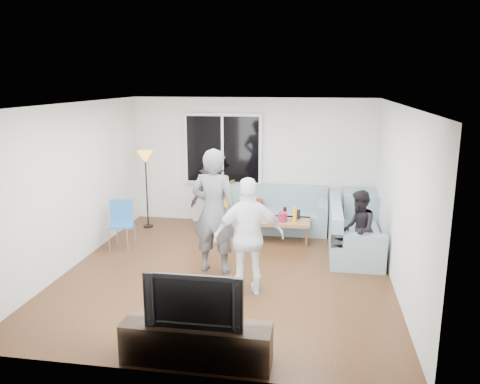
% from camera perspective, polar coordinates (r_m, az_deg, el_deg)
% --- Properties ---
extents(floor, '(5.00, 5.50, 0.04)m').
position_cam_1_polar(floor, '(7.68, -1.48, -9.52)').
color(floor, '#56351C').
rests_on(floor, ground).
extents(ceiling, '(5.00, 5.50, 0.04)m').
position_cam_1_polar(ceiling, '(7.09, -1.61, 10.55)').
color(ceiling, white).
rests_on(ceiling, ground).
extents(wall_back, '(5.00, 0.04, 2.60)m').
position_cam_1_polar(wall_back, '(9.96, 1.45, 3.68)').
color(wall_back, silver).
rests_on(wall_back, ground).
extents(wall_front, '(5.00, 0.04, 2.60)m').
position_cam_1_polar(wall_front, '(4.70, -7.94, -7.48)').
color(wall_front, silver).
rests_on(wall_front, ground).
extents(wall_left, '(0.04, 5.50, 2.60)m').
position_cam_1_polar(wall_left, '(8.13, -19.28, 0.76)').
color(wall_left, silver).
rests_on(wall_left, ground).
extents(wall_right, '(0.04, 5.50, 2.60)m').
position_cam_1_polar(wall_right, '(7.25, 18.43, -0.62)').
color(wall_right, silver).
rests_on(wall_right, ground).
extents(window_frame, '(1.62, 0.06, 1.47)m').
position_cam_1_polar(window_frame, '(9.94, -2.04, 5.12)').
color(window_frame, white).
rests_on(window_frame, wall_back).
extents(window_glass, '(1.50, 0.02, 1.35)m').
position_cam_1_polar(window_glass, '(9.90, -2.09, 5.09)').
color(window_glass, black).
rests_on(window_glass, window_frame).
extents(window_mullion, '(0.05, 0.03, 1.35)m').
position_cam_1_polar(window_mullion, '(9.89, -2.10, 5.08)').
color(window_mullion, white).
rests_on(window_mullion, window_frame).
extents(radiator, '(1.30, 0.12, 0.62)m').
position_cam_1_polar(radiator, '(10.15, -2.03, -1.86)').
color(radiator, silver).
rests_on(radiator, floor).
extents(potted_plant, '(0.20, 0.17, 0.32)m').
position_cam_1_polar(potted_plant, '(9.98, -1.08, 0.66)').
color(potted_plant, '#3E702D').
rests_on(potted_plant, radiator).
extents(vase, '(0.19, 0.19, 0.19)m').
position_cam_1_polar(vase, '(10.09, -3.75, 0.38)').
color(vase, white).
rests_on(vase, radiator).
extents(sofa_back_section, '(2.30, 0.85, 0.85)m').
position_cam_1_polar(sofa_back_section, '(9.61, 3.46, -2.03)').
color(sofa_back_section, gray).
rests_on(sofa_back_section, floor).
extents(sofa_right_section, '(2.00, 0.85, 0.85)m').
position_cam_1_polar(sofa_right_section, '(8.60, 13.47, -4.23)').
color(sofa_right_section, gray).
rests_on(sofa_right_section, floor).
extents(sofa_corner, '(0.85, 0.85, 0.85)m').
position_cam_1_polar(sofa_corner, '(9.61, 14.59, -2.44)').
color(sofa_corner, gray).
rests_on(sofa_corner, floor).
extents(cushion_yellow, '(0.45, 0.41, 0.14)m').
position_cam_1_polar(cushion_yellow, '(9.73, -2.65, -1.32)').
color(cushion_yellow, orange).
rests_on(cushion_yellow, sofa_back_section).
extents(cushion_red, '(0.37, 0.32, 0.13)m').
position_cam_1_polar(cushion_red, '(9.68, 1.61, -1.37)').
color(cushion_red, maroon).
rests_on(cushion_red, sofa_back_section).
extents(coffee_table, '(1.10, 0.60, 0.40)m').
position_cam_1_polar(coffee_table, '(9.05, 4.81, -4.52)').
color(coffee_table, '#A0724D').
rests_on(coffee_table, floor).
extents(pitcher, '(0.17, 0.17, 0.17)m').
position_cam_1_polar(pitcher, '(8.86, 5.09, -2.98)').
color(pitcher, maroon).
rests_on(pitcher, coffee_table).
extents(side_chair, '(0.51, 0.51, 0.86)m').
position_cam_1_polar(side_chair, '(8.77, -13.90, -3.88)').
color(side_chair, '#2966B2').
rests_on(side_chair, floor).
extents(floor_lamp, '(0.32, 0.32, 1.56)m').
position_cam_1_polar(floor_lamp, '(9.87, -11.03, 0.27)').
color(floor_lamp, orange).
rests_on(floor_lamp, floor).
extents(player_left, '(0.76, 0.55, 1.95)m').
position_cam_1_polar(player_left, '(7.38, -3.10, -2.32)').
color(player_left, '#4D4E52').
rests_on(player_left, floor).
extents(player_right, '(1.05, 0.64, 1.67)m').
position_cam_1_polar(player_right, '(6.64, 1.08, -5.35)').
color(player_right, silver).
rests_on(player_right, floor).
extents(spectator_right, '(0.48, 0.61, 1.26)m').
position_cam_1_polar(spectator_right, '(7.85, 13.90, -4.36)').
color(spectator_right, black).
rests_on(spectator_right, floor).
extents(spectator_back, '(0.95, 0.69, 1.33)m').
position_cam_1_polar(spectator_back, '(9.76, -3.36, -0.34)').
color(spectator_back, black).
rests_on(spectator_back, floor).
extents(tv_console, '(1.60, 0.40, 0.44)m').
position_cam_1_polar(tv_console, '(5.36, -5.18, -17.43)').
color(tv_console, '#302318').
rests_on(tv_console, floor).
extents(television, '(1.04, 0.14, 0.60)m').
position_cam_1_polar(television, '(5.12, -5.30, -12.42)').
color(television, black).
rests_on(television, tv_console).
extents(bottle_a, '(0.07, 0.07, 0.24)m').
position_cam_1_polar(bottle_a, '(9.07, 2.74, -2.33)').
color(bottle_a, '#C57A0B').
rests_on(bottle_a, coffee_table).
extents(bottle_e, '(0.07, 0.07, 0.18)m').
position_cam_1_polar(bottle_e, '(9.04, 6.98, -2.66)').
color(bottle_e, black).
rests_on(bottle_e, coffee_table).
extents(bottle_c, '(0.07, 0.07, 0.20)m').
position_cam_1_polar(bottle_c, '(9.13, 5.34, -2.40)').
color(bottle_c, black).
rests_on(bottle_c, coffee_table).
extents(bottle_d, '(0.07, 0.07, 0.29)m').
position_cam_1_polar(bottle_d, '(8.85, 6.52, -2.64)').
color(bottle_d, '#FFAB16').
rests_on(bottle_d, coffee_table).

